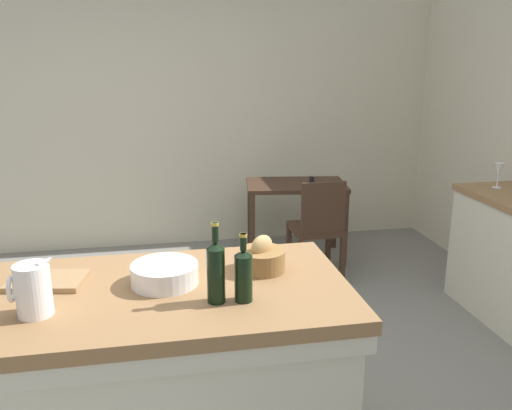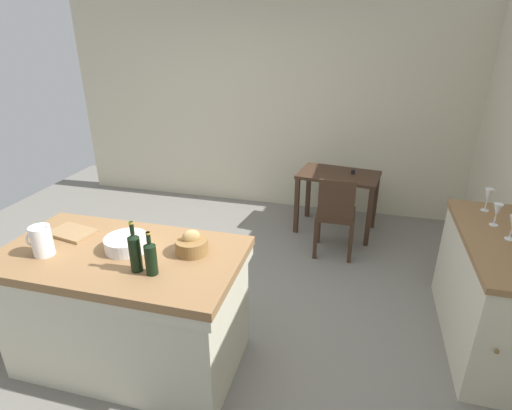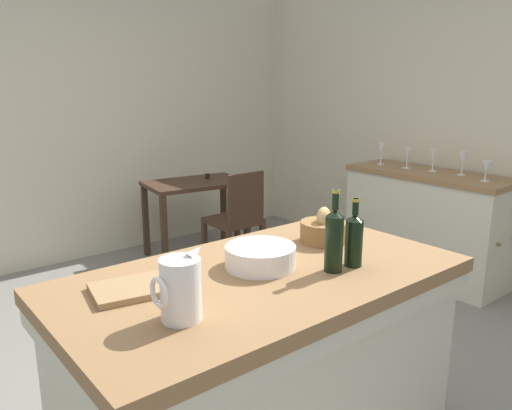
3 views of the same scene
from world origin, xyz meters
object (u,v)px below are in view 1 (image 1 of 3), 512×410
(writing_desk, at_px, (296,195))
(wine_glass_far_right, at_px, (499,171))
(wash_bowl, at_px, (165,274))
(wine_bottle_amber, at_px, (216,270))
(wooden_chair, at_px, (318,227))
(island_table, at_px, (163,376))
(wine_bottle_dark, at_px, (243,274))
(cutting_board, at_px, (47,281))
(bread_basket, at_px, (262,258))
(pitcher, at_px, (33,289))

(writing_desk, distance_m, wine_glass_far_right, 1.74)
(wash_bowl, distance_m, wine_bottle_amber, 0.30)
(wooden_chair, relative_size, wash_bowl, 3.14)
(wine_glass_far_right, bearing_deg, island_table, -151.67)
(wash_bowl, relative_size, wine_bottle_dark, 1.02)
(writing_desk, distance_m, wooden_chair, 0.62)
(wine_bottle_amber, xyz_separation_m, wine_glass_far_right, (2.27, 1.51, -0.01))
(island_table, height_order, wine_bottle_amber, wine_bottle_amber)
(wine_bottle_dark, distance_m, wine_glass_far_right, 2.64)
(wine_glass_far_right, bearing_deg, writing_desk, 136.76)
(cutting_board, bearing_deg, wash_bowl, -10.75)
(wooden_chair, distance_m, wine_glass_far_right, 1.43)
(wine_glass_far_right, bearing_deg, wine_bottle_amber, -146.36)
(wooden_chair, relative_size, cutting_board, 2.88)
(island_table, bearing_deg, bread_basket, 14.16)
(bread_basket, xyz_separation_m, wine_bottle_dark, (-0.13, -0.29, 0.06))
(wine_glass_far_right, bearing_deg, wooden_chair, 155.55)
(bread_basket, bearing_deg, wash_bowl, -171.04)
(wooden_chair, distance_m, pitcher, 2.74)
(wooden_chair, relative_size, pitcher, 3.69)
(wooden_chair, distance_m, bread_basket, 2.02)
(wash_bowl, relative_size, wine_glass_far_right, 1.52)
(writing_desk, relative_size, wooden_chair, 1.08)
(writing_desk, height_order, wine_bottle_amber, wine_bottle_amber)
(wash_bowl, height_order, cutting_board, wash_bowl)
(writing_desk, bearing_deg, bread_basket, -108.54)
(writing_desk, relative_size, wine_bottle_dark, 3.46)
(cutting_board, bearing_deg, pitcher, -88.08)
(bread_basket, height_order, cutting_board, bread_basket)
(island_table, relative_size, cutting_board, 5.17)
(wooden_chair, xyz_separation_m, pitcher, (-1.75, -2.04, 0.52))
(island_table, relative_size, wooden_chair, 1.79)
(island_table, distance_m, wash_bowl, 0.47)
(wine_bottle_dark, relative_size, wine_glass_far_right, 1.49)
(wooden_chair, height_order, wine_bottle_amber, wine_bottle_amber)
(bread_basket, distance_m, wine_bottle_dark, 0.33)
(bread_basket, distance_m, cutting_board, 0.93)
(island_table, bearing_deg, wash_bowl, 58.70)
(pitcher, bearing_deg, wooden_chair, 49.41)
(wash_bowl, bearing_deg, cutting_board, 169.25)
(bread_basket, height_order, wine_bottle_dark, wine_bottle_dark)
(island_table, relative_size, wine_bottle_amber, 4.91)
(wooden_chair, relative_size, bread_basket, 4.20)
(wooden_chair, bearing_deg, writing_desk, 92.54)
(wooden_chair, bearing_deg, cutting_board, -135.13)
(island_table, bearing_deg, wine_bottle_dark, -27.75)
(wooden_chair, distance_m, wash_bowl, 2.28)
(wine_bottle_amber, bearing_deg, wine_bottle_dark, -5.46)
(writing_desk, xyz_separation_m, pitcher, (-1.72, -2.65, 0.40))
(writing_desk, bearing_deg, cutting_board, -126.26)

